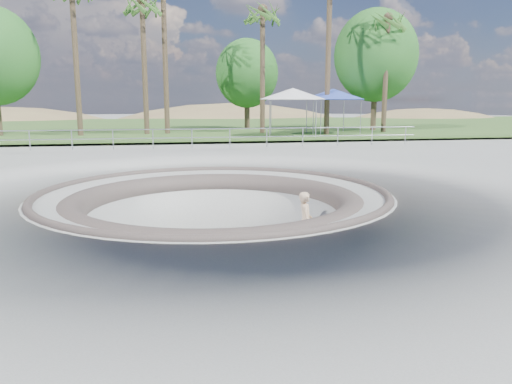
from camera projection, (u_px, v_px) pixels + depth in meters
ground at (214, 192)px, 14.60m from camera, size 180.00×180.00×0.00m
skate_bowl at (215, 252)px, 14.93m from camera, size 14.00×14.00×4.10m
grass_strip at (180, 126)px, 47.46m from camera, size 180.00×36.00×0.12m
distant_hills at (203, 168)px, 71.86m from camera, size 103.20×45.00×28.60m
safety_railing at (192, 138)px, 26.09m from camera, size 25.00×0.06×1.03m
skateboard at (305, 251)px, 15.08m from camera, size 0.94×0.42×0.09m
skater at (305, 221)px, 14.91m from camera, size 0.51×0.71×1.80m
canopy_white at (293, 94)px, 33.04m from camera, size 6.09×6.09×3.16m
canopy_blue at (333, 94)px, 35.63m from camera, size 6.26×6.26×3.17m
palm_b at (142, 8)px, 33.85m from camera, size 2.60×2.60×9.99m
palm_d at (263, 17)px, 35.26m from camera, size 2.60×2.60×9.60m
palm_f at (388, 24)px, 36.20m from camera, size 2.60×2.60×9.19m
bushy_tree_mid at (247, 73)px, 41.33m from camera, size 5.20×4.72×7.50m
bushy_tree_right at (376, 56)px, 39.11m from camera, size 6.60×6.00×9.53m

